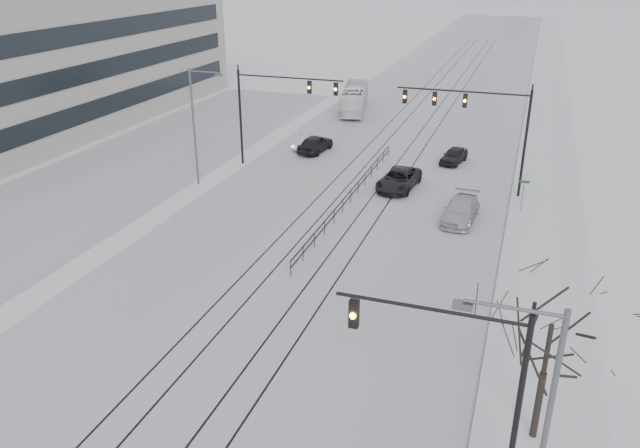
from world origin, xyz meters
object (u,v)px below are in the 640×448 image
(traffic_mast_near, at_px, (469,372))
(bare_tree, at_px, (550,337))
(box_truck, at_px, (354,99))
(sedan_sb_outer, at_px, (307,142))
(sedan_nb_front, at_px, (399,180))
(sedan_sb_inner, at_px, (315,144))
(sedan_nb_right, at_px, (461,211))
(sedan_nb_far, at_px, (454,156))

(traffic_mast_near, relative_size, bare_tree, 1.15)
(box_truck, bearing_deg, sedan_sb_outer, 78.30)
(bare_tree, relative_size, box_truck, 0.57)
(traffic_mast_near, distance_m, bare_tree, 3.85)
(sedan_sb_outer, height_order, sedan_nb_front, sedan_nb_front)
(bare_tree, bearing_deg, sedan_sb_inner, 121.64)
(sedan_nb_front, xyz_separation_m, sedan_nb_right, (5.31, -4.84, -0.01))
(sedan_sb_inner, height_order, sedan_nb_right, sedan_sb_inner)
(sedan_sb_inner, height_order, sedan_nb_far, sedan_sb_inner)
(sedan_nb_right, height_order, box_truck, box_truck)
(sedan_sb_outer, bearing_deg, sedan_nb_front, 146.67)
(sedan_sb_outer, distance_m, sedan_nb_front, 13.07)
(sedan_nb_front, bearing_deg, bare_tree, -62.11)
(box_truck, bearing_deg, bare_tree, 101.77)
(sedan_sb_inner, distance_m, sedan_nb_right, 18.87)
(sedan_nb_right, distance_m, sedan_nb_far, 12.90)
(bare_tree, height_order, box_truck, bare_tree)
(sedan_nb_front, xyz_separation_m, box_truck, (-10.32, 23.60, 0.74))
(sedan_sb_inner, relative_size, sedan_sb_outer, 1.14)
(bare_tree, relative_size, sedan_nb_right, 1.21)
(traffic_mast_near, xyz_separation_m, sedan_nb_right, (-2.82, 23.23, -3.83))
(bare_tree, bearing_deg, sedan_sb_outer, 122.40)
(sedan_sb_outer, relative_size, sedan_nb_right, 0.80)
(sedan_sb_inner, xyz_separation_m, sedan_nb_right, (14.60, -11.95, -0.06))
(sedan_sb_inner, height_order, sedan_sb_outer, sedan_sb_inner)
(sedan_sb_inner, relative_size, sedan_nb_front, 0.86)
(traffic_mast_near, bearing_deg, sedan_nb_far, 97.92)
(bare_tree, xyz_separation_m, sedan_sb_inner, (-19.83, 32.19, -3.70))
(bare_tree, xyz_separation_m, sedan_sb_outer, (-20.94, 33.00, -3.82))
(traffic_mast_near, height_order, sedan_nb_front, traffic_mast_near)
(sedan_nb_front, height_order, box_truck, box_truck)
(sedan_nb_right, bearing_deg, sedan_nb_far, 103.07)
(sedan_nb_right, bearing_deg, box_truck, 122.16)
(traffic_mast_near, xyz_separation_m, sedan_sb_inner, (-17.42, 35.19, -3.77))
(sedan_sb_outer, height_order, sedan_nb_far, sedan_sb_outer)
(box_truck, bearing_deg, sedan_nb_right, 107.36)
(traffic_mast_near, xyz_separation_m, box_truck, (-18.46, 51.67, -3.08))
(sedan_nb_far, bearing_deg, sedan_sb_outer, -168.61)
(traffic_mast_near, relative_size, box_truck, 0.66)
(sedan_nb_front, bearing_deg, sedan_nb_right, -37.26)
(sedan_sb_inner, distance_m, sedan_sb_outer, 1.38)
(sedan_sb_inner, bearing_deg, sedan_nb_front, 148.99)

